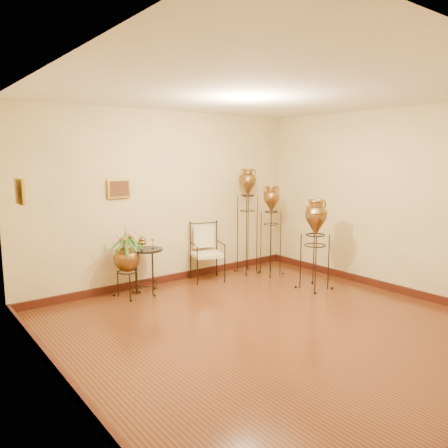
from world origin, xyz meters
TOP-DOWN VIEW (x-y plane):
  - ground at (0.00, 0.00)m, footprint 5.00×5.00m
  - room_shell at (-0.01, 0.01)m, footprint 5.02×5.02m
  - amphora_tall at (1.43, 2.15)m, footprint 0.47×0.47m
  - amphora_mid at (1.67, 1.79)m, footprint 0.44×0.44m
  - amphora_short at (1.62, 0.74)m, footprint 0.45×0.45m
  - planter_urn at (-0.90, 2.15)m, footprint 0.71×0.71m
  - armchair at (0.55, 2.15)m, footprint 0.68×0.65m
  - side_table at (-0.58, 2.15)m, footprint 0.58×0.58m

SIDE VIEW (x-z plane):
  - ground at x=0.00m, z-range 0.00..0.00m
  - side_table at x=-0.58m, z-range -0.08..0.80m
  - armchair at x=0.55m, z-range 0.00..0.97m
  - planter_urn at x=-0.90m, z-range 0.07..1.19m
  - amphora_short at x=1.62m, z-range 0.00..1.44m
  - amphora_mid at x=1.67m, z-range 0.01..1.60m
  - amphora_tall at x=1.43m, z-range 0.02..1.90m
  - room_shell at x=-0.01m, z-range 0.33..3.14m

